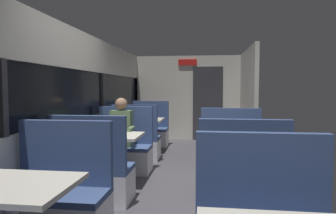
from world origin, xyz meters
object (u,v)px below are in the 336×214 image
object	(u,v)px
dining_table_rear_aisle	(236,147)
seated_passenger	(122,141)
dining_table_mid_window	(110,141)
bench_rear_aisle_facing_end	(242,187)
coffee_cup_primary	(109,133)
bench_mid_window_facing_entry	(123,152)
dining_table_near_window	(10,197)
bench_near_window_facing_entry	(59,203)
bench_far_window_facing_entry	(149,133)
dining_table_far_window	(143,123)
bench_mid_window_facing_end	(93,176)
bench_far_window_facing_end	(135,143)
bench_rear_aisle_facing_entry	(231,158)

from	to	relation	value
dining_table_rear_aisle	seated_passenger	xyz separation A→B (m)	(-1.79, 0.83, -0.10)
dining_table_mid_window	seated_passenger	xyz separation A→B (m)	(0.00, 0.63, -0.10)
bench_rear_aisle_facing_end	coffee_cup_primary	distance (m)	1.97
bench_mid_window_facing_entry	seated_passenger	distance (m)	0.22
dining_table_near_window	bench_near_window_facing_entry	xyz separation A→B (m)	(0.00, 0.70, -0.31)
bench_mid_window_facing_entry	bench_far_window_facing_entry	size ratio (longest dim) A/B	1.00
dining_table_near_window	dining_table_far_window	bearing A→B (deg)	90.00
bench_mid_window_facing_end	seated_passenger	world-z (taller)	seated_passenger
bench_far_window_facing_end	bench_rear_aisle_facing_end	size ratio (longest dim) A/B	1.00
dining_table_rear_aisle	bench_rear_aisle_facing_entry	xyz separation A→B (m)	(0.00, 0.70, -0.31)
seated_passenger	dining_table_mid_window	bearing A→B (deg)	-90.00
bench_near_window_facing_entry	seated_passenger	bearing A→B (deg)	90.00
dining_table_near_window	bench_far_window_facing_entry	size ratio (longest dim) A/B	0.82
dining_table_rear_aisle	coffee_cup_primary	size ratio (longest dim) A/B	10.00
seated_passenger	bench_far_window_facing_entry	bearing A→B (deg)	90.00
bench_mid_window_facing_end	bench_far_window_facing_end	world-z (taller)	same
bench_mid_window_facing_end	bench_far_window_facing_end	size ratio (longest dim) A/B	1.00
bench_mid_window_facing_end	bench_far_window_facing_entry	size ratio (longest dim) A/B	1.00
seated_passenger	coffee_cup_primary	bearing A→B (deg)	-87.69
dining_table_mid_window	bench_rear_aisle_facing_end	distance (m)	2.03
bench_mid_window_facing_end	dining_table_far_window	distance (m)	2.98
bench_near_window_facing_entry	bench_rear_aisle_facing_entry	size ratio (longest dim) A/B	1.00
bench_mid_window_facing_end	bench_rear_aisle_facing_end	bearing A→B (deg)	-6.38
bench_near_window_facing_entry	bench_far_window_facing_end	world-z (taller)	same
bench_mid_window_facing_entry	bench_rear_aisle_facing_end	distance (m)	2.40
bench_rear_aisle_facing_end	bench_rear_aisle_facing_entry	distance (m)	1.40
bench_far_window_facing_end	coffee_cup_primary	world-z (taller)	bench_far_window_facing_end
dining_table_mid_window	bench_rear_aisle_facing_entry	world-z (taller)	bench_rear_aisle_facing_entry
dining_table_rear_aisle	dining_table_far_window	bearing A→B (deg)	125.94
bench_mid_window_facing_entry	bench_far_window_facing_entry	world-z (taller)	same
bench_far_window_facing_entry	seated_passenger	distance (m)	2.35
bench_far_window_facing_end	seated_passenger	xyz separation A→B (m)	(0.00, -0.94, 0.21)
coffee_cup_primary	bench_rear_aisle_facing_end	bearing A→B (deg)	-23.44
dining_table_mid_window	dining_table_rear_aisle	world-z (taller)	same
bench_mid_window_facing_end	bench_near_window_facing_entry	bearing A→B (deg)	-90.00
bench_rear_aisle_facing_entry	bench_far_window_facing_end	bearing A→B (deg)	149.13
bench_near_window_facing_entry	dining_table_far_window	xyz separation A→B (m)	(0.00, 3.84, 0.31)
bench_rear_aisle_facing_end	bench_mid_window_facing_entry	bearing A→B (deg)	138.23
bench_far_window_facing_entry	bench_mid_window_facing_entry	bearing A→B (deg)	-90.00
coffee_cup_primary	bench_far_window_facing_entry	bearing A→B (deg)	90.57
bench_mid_window_facing_entry	bench_rear_aisle_facing_end	bearing A→B (deg)	-41.77
bench_far_window_facing_end	bench_mid_window_facing_end	bearing A→B (deg)	-90.00
bench_near_window_facing_entry	bench_rear_aisle_facing_end	distance (m)	1.91
bench_rear_aisle_facing_end	dining_table_near_window	bearing A→B (deg)	-142.58
bench_near_window_facing_entry	seated_passenger	size ratio (longest dim) A/B	0.87
dining_table_far_window	coffee_cup_primary	xyz separation A→B (m)	(0.03, -2.41, 0.15)
bench_near_window_facing_entry	bench_rear_aisle_facing_end	world-z (taller)	same
bench_mid_window_facing_end	bench_far_window_facing_end	distance (m)	2.27
bench_mid_window_facing_entry	coffee_cup_primary	size ratio (longest dim) A/B	12.22
seated_passenger	dining_table_near_window	bearing A→B (deg)	-90.00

